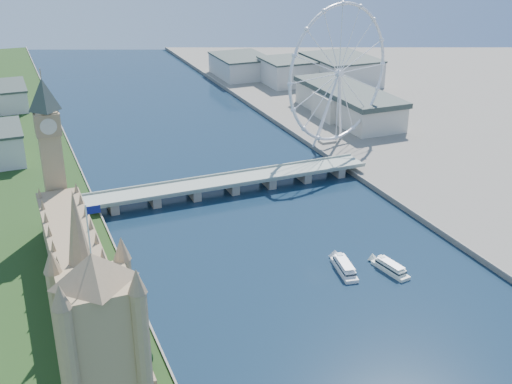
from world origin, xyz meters
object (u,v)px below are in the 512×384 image
victoria_tower (105,373)px  london_eye (339,74)px  tour_boat_near (344,271)px  tour_boat_far (390,272)px

victoria_tower → london_eye: london_eye is taller
victoria_tower → london_eye: (254.98, 300.08, 13.03)m
tour_boat_near → tour_boat_far: 27.09m
london_eye → tour_boat_near: 227.99m
victoria_tower → tour_boat_far: 210.60m
london_eye → victoria_tower: bearing=-130.4°
victoria_tower → london_eye: bearing=49.6°
tour_boat_near → tour_boat_far: size_ratio=1.08×
victoria_tower → london_eye: 393.99m
london_eye → tour_boat_far: size_ratio=4.22×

